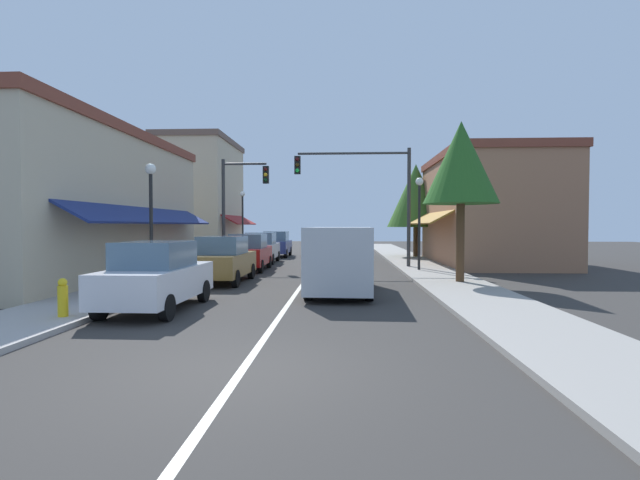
{
  "coord_description": "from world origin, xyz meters",
  "views": [
    {
      "loc": [
        1.52,
        -6.76,
        2.18
      ],
      "look_at": [
        0.45,
        14.57,
        1.52
      ],
      "focal_mm": 26.4,
      "sensor_mm": 36.0,
      "label": 1
    }
  ],
  "objects_px": {
    "van_in_lane": "(341,257)",
    "traffic_signal_left_corner": "(238,197)",
    "tree_right_near": "(461,163)",
    "tree_right_far": "(416,196)",
    "parked_car_second_left": "(223,260)",
    "street_lamp_left_near": "(151,203)",
    "street_lamp_right_mid": "(419,208)",
    "parked_car_third_left": "(249,252)",
    "parked_car_far_left": "(261,248)",
    "parked_car_distant_left": "(277,244)",
    "traffic_signal_mast_arm": "(370,186)",
    "fire_hydrant": "(63,298)",
    "street_lamp_left_far": "(243,213)",
    "parked_car_nearest_left": "(156,276)"
  },
  "relations": [
    {
      "from": "street_lamp_right_mid",
      "to": "fire_hydrant",
      "type": "xyz_separation_m",
      "value": [
        -9.83,
        -11.73,
        -2.44
      ]
    },
    {
      "from": "parked_car_far_left",
      "to": "fire_hydrant",
      "type": "height_order",
      "value": "parked_car_far_left"
    },
    {
      "from": "parked_car_far_left",
      "to": "street_lamp_left_near",
      "type": "xyz_separation_m",
      "value": [
        -1.73,
        -11.5,
        2.04
      ]
    },
    {
      "from": "parked_car_second_left",
      "to": "traffic_signal_left_corner",
      "type": "height_order",
      "value": "traffic_signal_left_corner"
    },
    {
      "from": "street_lamp_left_near",
      "to": "tree_right_far",
      "type": "xyz_separation_m",
      "value": [
        11.31,
        15.96,
        1.23
      ]
    },
    {
      "from": "parked_car_nearest_left",
      "to": "fire_hydrant",
      "type": "height_order",
      "value": "parked_car_nearest_left"
    },
    {
      "from": "parked_car_far_left",
      "to": "traffic_signal_mast_arm",
      "type": "bearing_deg",
      "value": -29.9
    },
    {
      "from": "traffic_signal_mast_arm",
      "to": "street_lamp_left_near",
      "type": "relative_size",
      "value": 1.42
    },
    {
      "from": "street_lamp_right_mid",
      "to": "van_in_lane",
      "type": "bearing_deg",
      "value": -117.82
    },
    {
      "from": "street_lamp_left_near",
      "to": "parked_car_third_left",
      "type": "bearing_deg",
      "value": 74.26
    },
    {
      "from": "street_lamp_left_near",
      "to": "traffic_signal_mast_arm",
      "type": "bearing_deg",
      "value": 46.23
    },
    {
      "from": "traffic_signal_left_corner",
      "to": "street_lamp_left_far",
      "type": "relative_size",
      "value": 1.27
    },
    {
      "from": "traffic_signal_mast_arm",
      "to": "tree_right_far",
      "type": "relative_size",
      "value": 0.97
    },
    {
      "from": "parked_car_second_left",
      "to": "street_lamp_right_mid",
      "type": "height_order",
      "value": "street_lamp_right_mid"
    },
    {
      "from": "street_lamp_left_far",
      "to": "traffic_signal_mast_arm",
      "type": "bearing_deg",
      "value": -41.95
    },
    {
      "from": "parked_car_second_left",
      "to": "tree_right_far",
      "type": "distance_m",
      "value": 17.13
    },
    {
      "from": "parked_car_third_left",
      "to": "street_lamp_right_mid",
      "type": "relative_size",
      "value": 0.94
    },
    {
      "from": "traffic_signal_left_corner",
      "to": "parked_car_second_left",
      "type": "bearing_deg",
      "value": -81.93
    },
    {
      "from": "parked_car_distant_left",
      "to": "traffic_signal_mast_arm",
      "type": "height_order",
      "value": "traffic_signal_mast_arm"
    },
    {
      "from": "parked_car_third_left",
      "to": "street_lamp_left_far",
      "type": "height_order",
      "value": "street_lamp_left_far"
    },
    {
      "from": "tree_right_near",
      "to": "traffic_signal_left_corner",
      "type": "bearing_deg",
      "value": 144.54
    },
    {
      "from": "street_lamp_left_near",
      "to": "tree_right_near",
      "type": "bearing_deg",
      "value": 9.65
    },
    {
      "from": "traffic_signal_mast_arm",
      "to": "parked_car_third_left",
      "type": "bearing_deg",
      "value": -167.62
    },
    {
      "from": "street_lamp_left_near",
      "to": "fire_hydrant",
      "type": "relative_size",
      "value": 4.91
    },
    {
      "from": "parked_car_third_left",
      "to": "parked_car_distant_left",
      "type": "bearing_deg",
      "value": 89.22
    },
    {
      "from": "traffic_signal_left_corner",
      "to": "fire_hydrant",
      "type": "relative_size",
      "value": 6.5
    },
    {
      "from": "parked_car_second_left",
      "to": "traffic_signal_mast_arm",
      "type": "height_order",
      "value": "traffic_signal_mast_arm"
    },
    {
      "from": "traffic_signal_mast_arm",
      "to": "van_in_lane",
      "type": "bearing_deg",
      "value": -99.21
    },
    {
      "from": "tree_right_near",
      "to": "tree_right_far",
      "type": "height_order",
      "value": "tree_right_far"
    },
    {
      "from": "street_lamp_left_near",
      "to": "tree_right_far",
      "type": "distance_m",
      "value": 19.6
    },
    {
      "from": "street_lamp_left_far",
      "to": "tree_right_far",
      "type": "height_order",
      "value": "tree_right_far"
    },
    {
      "from": "parked_car_second_left",
      "to": "van_in_lane",
      "type": "distance_m",
      "value": 5.1
    },
    {
      "from": "tree_right_far",
      "to": "parked_car_second_left",
      "type": "bearing_deg",
      "value": -123.83
    },
    {
      "from": "tree_right_far",
      "to": "parked_car_third_left",
      "type": "bearing_deg",
      "value": -135.87
    },
    {
      "from": "parked_car_third_left",
      "to": "street_lamp_right_mid",
      "type": "distance_m",
      "value": 8.37
    },
    {
      "from": "traffic_signal_left_corner",
      "to": "tree_right_far",
      "type": "bearing_deg",
      "value": 34.64
    },
    {
      "from": "street_lamp_right_mid",
      "to": "parked_car_distant_left",
      "type": "bearing_deg",
      "value": 128.04
    },
    {
      "from": "van_in_lane",
      "to": "traffic_signal_mast_arm",
      "type": "bearing_deg",
      "value": 82.47
    },
    {
      "from": "tree_right_far",
      "to": "parked_car_distant_left",
      "type": "bearing_deg",
      "value": 175.01
    },
    {
      "from": "parked_car_nearest_left",
      "to": "van_in_lane",
      "type": "relative_size",
      "value": 0.79
    },
    {
      "from": "tree_right_far",
      "to": "van_in_lane",
      "type": "bearing_deg",
      "value": -106.59
    },
    {
      "from": "parked_car_far_left",
      "to": "tree_right_far",
      "type": "xyz_separation_m",
      "value": [
        9.58,
        4.46,
        3.27
      ]
    },
    {
      "from": "parked_car_distant_left",
      "to": "street_lamp_left_near",
      "type": "distance_m",
      "value": 17.01
    },
    {
      "from": "parked_car_far_left",
      "to": "traffic_signal_left_corner",
      "type": "height_order",
      "value": "traffic_signal_left_corner"
    },
    {
      "from": "street_lamp_right_mid",
      "to": "tree_right_far",
      "type": "relative_size",
      "value": 0.7
    },
    {
      "from": "parked_car_nearest_left",
      "to": "traffic_signal_left_corner",
      "type": "height_order",
      "value": "traffic_signal_left_corner"
    },
    {
      "from": "van_in_lane",
      "to": "tree_right_far",
      "type": "height_order",
      "value": "tree_right_far"
    },
    {
      "from": "van_in_lane",
      "to": "traffic_signal_left_corner",
      "type": "relative_size",
      "value": 0.93
    },
    {
      "from": "parked_car_third_left",
      "to": "street_lamp_right_mid",
      "type": "xyz_separation_m",
      "value": [
        8.08,
        -0.5,
        2.11
      ]
    },
    {
      "from": "tree_right_near",
      "to": "traffic_signal_mast_arm",
      "type": "bearing_deg",
      "value": 115.2
    }
  ]
}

